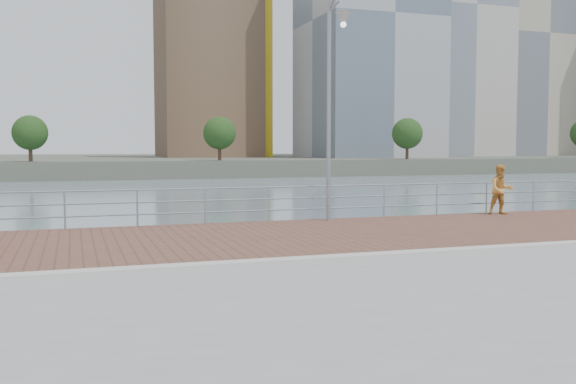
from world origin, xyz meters
name	(u,v)px	position (x,y,z in m)	size (l,w,h in m)	color
water	(318,352)	(0.00, 0.00, -2.00)	(400.00, 400.00, 0.00)	slate
brick_lane	(269,237)	(0.00, 3.60, 0.01)	(40.00, 6.80, 0.02)	brown
curb	(318,258)	(0.00, 0.00, 0.03)	(40.00, 0.40, 0.06)	#B7B5AD
far_shore	(98,163)	(0.00, 122.50, -0.75)	(320.00, 95.00, 2.50)	#4C5142
guardrail	(237,201)	(0.00, 7.00, 0.69)	(39.06, 0.06, 1.13)	#8C9EA8
street_lamp	(335,69)	(2.89, 6.01, 4.79)	(0.49, 1.43, 6.75)	gray
bystander	(501,190)	(9.30, 6.26, 0.90)	(0.85, 0.66, 1.75)	gold
skyline	(255,31)	(28.06, 104.53, 24.01)	(233.00, 41.00, 60.57)	#ADA38E
shoreline_trees	(191,132)	(10.95, 77.00, 4.50)	(144.72, 5.15, 6.87)	#473323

